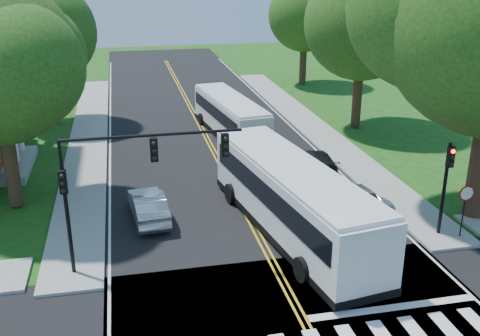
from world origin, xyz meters
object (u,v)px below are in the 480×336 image
object	(u,v)px
signal_nw	(125,171)
dark_sedan	(316,160)
bus_follow	(230,116)
signal_ne	(447,177)
suv	(352,197)
hatchback	(148,206)
bus_lead	(292,198)

from	to	relation	value
signal_nw	dark_sedan	distance (m)	15.26
bus_follow	dark_sedan	size ratio (longest dim) A/B	2.62
signal_ne	dark_sedan	distance (m)	10.10
signal_nw	bus_follow	world-z (taller)	signal_nw
signal_nw	suv	distance (m)	12.44
dark_sedan	signal_nw	bearing A→B (deg)	41.35
hatchback	bus_lead	bearing A→B (deg)	150.07
signal_nw	signal_ne	bearing A→B (deg)	0.05
dark_sedan	suv	bearing A→B (deg)	90.59
signal_nw	signal_ne	world-z (taller)	signal_nw
bus_follow	signal_nw	bearing A→B (deg)	59.25
signal_nw	bus_lead	xyz separation A→B (m)	(7.41, 1.78, -2.57)
signal_nw	signal_ne	size ratio (longest dim) A/B	1.62
signal_nw	suv	xyz separation A→B (m)	(11.27, 3.74, -3.71)
hatchback	suv	size ratio (longest dim) A/B	0.94
signal_nw	suv	bearing A→B (deg)	18.34
bus_lead	bus_follow	bearing A→B (deg)	-99.73
signal_ne	bus_follow	xyz separation A→B (m)	(-6.43, 17.55, -1.47)
bus_lead	suv	world-z (taller)	bus_lead
suv	dark_sedan	xyz separation A→B (m)	(0.10, 5.73, -0.04)
bus_follow	suv	distance (m)	14.32
dark_sedan	bus_follow	bearing A→B (deg)	-63.58
signal_nw	signal_ne	distance (m)	14.13
signal_nw	hatchback	world-z (taller)	signal_nw
signal_ne	hatchback	size ratio (longest dim) A/B	0.99
signal_ne	bus_follow	world-z (taller)	signal_ne
suv	signal_ne	bearing A→B (deg)	114.56
bus_follow	dark_sedan	xyz separation A→B (m)	(3.75, -8.09, -0.87)
suv	dark_sedan	distance (m)	5.73
suv	dark_sedan	world-z (taller)	suv
bus_lead	suv	size ratio (longest dim) A/B	2.83
bus_follow	suv	bearing A→B (deg)	97.50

